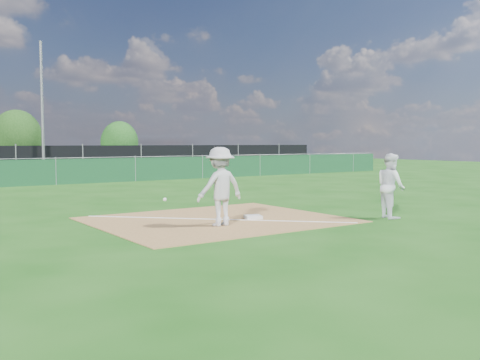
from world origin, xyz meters
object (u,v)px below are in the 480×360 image
Objects in this scene: first_base at (253,217)px; car_mid at (14,162)px; play_at_first at (220,187)px; runner at (391,186)px; car_right at (83,161)px; tree_right at (120,143)px; tree_mid at (17,138)px; light_pole at (42,109)px.

first_base is 26.88m from car_mid.
runner is at bearing -17.85° from play_at_first.
runner reaches higher than car_right.
tree_right is (11.47, 33.83, 1.04)m from play_at_first.
runner is at bearing -87.63° from tree_mid.
car_mid is 1.09× the size of tree_right.
car_mid is at bearing 28.68° from runner.
car_mid is 12.07m from tree_right.
tree_right is at bearing 71.27° from play_at_first.
car_mid is (0.04, 26.87, 0.64)m from first_base.
car_right is at bearing 80.12° from first_base.
tree_right reaches higher than car_mid.
runner is 28.93m from car_mid.
runner is (3.06, -1.89, 0.79)m from first_base.
runner is 35.11m from tree_mid.
runner is (2.40, -24.00, -3.15)m from light_pole.
first_base is at bearing -173.48° from car_right.
runner is 0.37× the size of tree_mid.
tree_mid reaches higher than car_mid.
play_at_first is 27.85m from car_right.
car_mid is 0.93× the size of tree_mid.
light_pole is 2.08× the size of tree_right.
tree_right reaches higher than car_right.
tree_right is (9.48, 11.24, -2.02)m from light_pole.
car_mid is at bearing 87.14° from play_at_first.
first_base is 1.66m from play_at_first.
first_base is at bearing 80.95° from runner.
car_right is (4.61, -0.15, -0.01)m from car_mid.
car_right is 7.30m from tree_mid.
tree_right is (8.53, 0.19, -0.36)m from tree_mid.
tree_mid is 1.18× the size of tree_right.
light_pole is at bearing -170.14° from car_mid.
tree_mid is (0.95, 11.05, -1.66)m from light_pole.
first_base is at bearing 19.98° from play_at_first.
runner is at bearing -171.55° from car_mid.
light_pole reaches higher than car_right.
runner reaches higher than car_mid.
runner is 0.36× the size of car_right.
first_base is 34.91m from tree_right.
car_mid is at bearing -147.36° from tree_right.
light_pole reaches higher than tree_right.
car_right is at bearing -64.70° from tree_mid.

